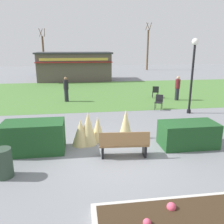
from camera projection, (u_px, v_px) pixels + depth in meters
The scene contains 19 objects.
ground_plane at pixel (120, 155), 8.19m from camera, with size 80.00×80.00×0.00m, color slate.
lawn_patch at pixel (96, 92), 19.24m from camera, with size 36.00×12.00×0.01m, color #4C7A38.
park_bench at pixel (124, 144), 7.92m from camera, with size 1.73×0.65×0.95m.
hedge_left at pixel (34, 137), 8.31m from camera, with size 2.14×1.10×1.12m, color #1E4C23.
hedge_right at pixel (188, 134), 8.83m from camera, with size 2.10×1.10×0.93m, color #1E4C23.
ornamental_grass_behind_left at pixel (81, 132), 8.92m from camera, with size 0.69×0.69×1.01m, color #D1BC7F.
ornamental_grass_behind_right at pixel (88, 128), 8.94m from camera, with size 0.67×0.67×1.31m, color #D1BC7F.
ornamental_grass_behind_center at pixel (126, 124), 9.54m from camera, with size 0.59×0.59×1.22m, color #D1BC7F.
ornamental_grass_behind_far at pixel (98, 129), 9.28m from camera, with size 0.55×0.55×1.02m, color #D1BC7F.
lamppost_mid at pixel (193, 67), 12.63m from camera, with size 0.36×0.36×4.10m.
trash_bin at pixel (3, 163), 6.71m from camera, with size 0.52×0.52×0.88m, color #2D4233.
food_kiosk at pixel (75, 66), 25.91m from camera, with size 8.11×4.18×3.07m.
cafe_chair_west at pixel (155, 91), 17.02m from camera, with size 0.53×0.53×0.89m.
cafe_chair_east at pixel (159, 101), 13.97m from camera, with size 0.59×0.59×0.89m.
person_strolling at pixel (66, 89), 15.89m from camera, with size 0.34×0.34×1.69m.
person_standing at pixel (177, 88), 16.30m from camera, with size 0.34×0.34×1.69m.
parked_car_west_slot at pixel (54, 70), 31.54m from camera, with size 4.36×2.37×1.20m.
tree_left_bg at pixel (43, 53), 34.29m from camera, with size 0.91×0.96×6.16m.
tree_right_bg at pixel (148, 49), 36.77m from camera, with size 0.91×0.96×7.20m.
Camera 1 is at (-1.29, -7.36, 3.68)m, focal length 37.34 mm.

